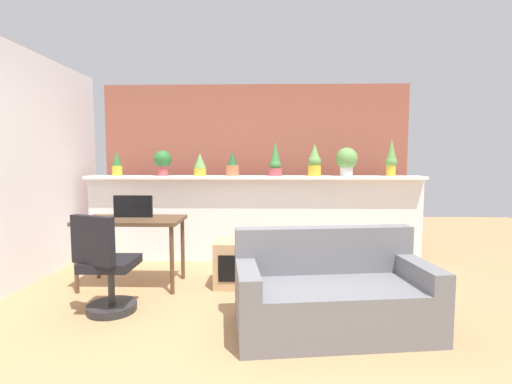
# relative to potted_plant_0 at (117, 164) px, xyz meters

# --- Properties ---
(ground_plane) EXTENTS (12.00, 12.00, 0.00)m
(ground_plane) POSITION_rel_potted_plant_0_xyz_m (1.88, -1.99, -1.33)
(ground_plane) COLOR tan
(divider_wall) EXTENTS (4.53, 0.16, 1.13)m
(divider_wall) POSITION_rel_potted_plant_0_xyz_m (1.88, 0.01, -0.76)
(divider_wall) COLOR white
(divider_wall) RESTS_ON ground
(plant_shelf) EXTENTS (4.53, 0.35, 0.04)m
(plant_shelf) POSITION_rel_potted_plant_0_xyz_m (1.88, -0.03, -0.18)
(plant_shelf) COLOR white
(plant_shelf) RESTS_ON divider_wall
(brick_wall_behind) EXTENTS (4.53, 0.10, 2.50)m
(brick_wall_behind) POSITION_rel_potted_plant_0_xyz_m (1.88, 0.61, -0.08)
(brick_wall_behind) COLOR #9E5442
(brick_wall_behind) RESTS_ON ground
(potted_plant_0) EXTENTS (0.13, 0.13, 0.33)m
(potted_plant_0) POSITION_rel_potted_plant_0_xyz_m (0.00, 0.00, 0.00)
(potted_plant_0) COLOR gold
(potted_plant_0) RESTS_ON plant_shelf
(potted_plant_1) EXTENTS (0.24, 0.24, 0.35)m
(potted_plant_1) POSITION_rel_potted_plant_0_xyz_m (0.63, 0.00, 0.04)
(potted_plant_1) COLOR #B7474C
(potted_plant_1) RESTS_ON plant_shelf
(potted_plant_2) EXTENTS (0.17, 0.17, 0.31)m
(potted_plant_2) POSITION_rel_potted_plant_0_xyz_m (1.15, -0.04, -0.00)
(potted_plant_2) COLOR gold
(potted_plant_2) RESTS_ON plant_shelf
(potted_plant_3) EXTENTS (0.18, 0.18, 0.33)m
(potted_plant_3) POSITION_rel_potted_plant_0_xyz_m (1.58, 0.01, -0.02)
(potted_plant_3) COLOR #C66B42
(potted_plant_3) RESTS_ON plant_shelf
(potted_plant_4) EXTENTS (0.18, 0.18, 0.47)m
(potted_plant_4) POSITION_rel_potted_plant_0_xyz_m (2.16, -0.00, 0.03)
(potted_plant_4) COLOR #B7474C
(potted_plant_4) RESTS_ON plant_shelf
(potted_plant_5) EXTENTS (0.17, 0.17, 0.43)m
(potted_plant_5) POSITION_rel_potted_plant_0_xyz_m (2.69, -0.06, 0.04)
(potted_plant_5) COLOR gold
(potted_plant_5) RESTS_ON plant_shelf
(potted_plant_6) EXTENTS (0.29, 0.29, 0.38)m
(potted_plant_6) POSITION_rel_potted_plant_0_xyz_m (3.12, 0.01, 0.05)
(potted_plant_6) COLOR silver
(potted_plant_6) RESTS_ON plant_shelf
(potted_plant_7) EXTENTS (0.15, 0.15, 0.50)m
(potted_plant_7) POSITION_rel_potted_plant_0_xyz_m (3.72, -0.00, 0.08)
(potted_plant_7) COLOR gold
(potted_plant_7) RESTS_ON plant_shelf
(desk) EXTENTS (1.10, 0.60, 0.75)m
(desk) POSITION_rel_potted_plant_0_xyz_m (0.57, -1.07, -0.66)
(desk) COLOR brown
(desk) RESTS_ON ground
(tv_monitor) EXTENTS (0.43, 0.04, 0.24)m
(tv_monitor) POSITION_rel_potted_plant_0_xyz_m (0.57, -0.99, -0.46)
(tv_monitor) COLOR black
(tv_monitor) RESTS_ON desk
(office_chair) EXTENTS (0.51, 0.51, 0.91)m
(office_chair) POSITION_rel_potted_plant_0_xyz_m (0.61, -1.83, -0.94)
(office_chair) COLOR #262628
(office_chair) RESTS_ON ground
(side_cube_shelf) EXTENTS (0.40, 0.41, 0.50)m
(side_cube_shelf) POSITION_rel_potted_plant_0_xyz_m (1.68, -1.05, -1.08)
(side_cube_shelf) COLOR tan
(side_cube_shelf) RESTS_ON ground
(couch) EXTENTS (1.64, 0.95, 0.80)m
(couch) POSITION_rel_potted_plant_0_xyz_m (2.58, -2.07, -1.05)
(couch) COLOR slate
(couch) RESTS_ON ground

